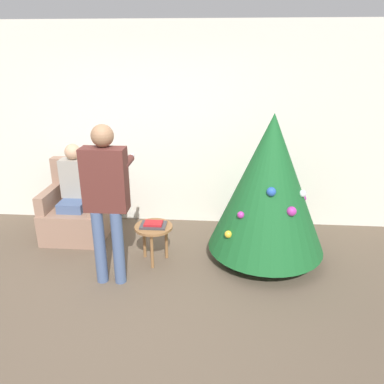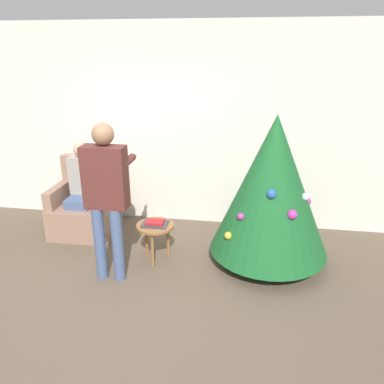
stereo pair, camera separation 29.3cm
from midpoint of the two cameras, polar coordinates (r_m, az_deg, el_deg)
ground_plane at (r=3.74m, az=-8.59°, el=-18.22°), size 14.00×14.00×0.00m
wall_back at (r=5.17m, az=-2.06°, el=9.78°), size 8.00×0.06×2.70m
christmas_tree at (r=4.24m, az=14.06°, el=0.87°), size 1.34×1.34×1.72m
armchair at (r=5.25m, az=-14.32°, el=-2.30°), size 0.78×0.75×0.99m
person_seated at (r=5.10m, az=-14.80°, el=1.04°), size 0.36×0.46×1.23m
person_standing at (r=3.87m, az=-10.85°, el=0.38°), size 0.45×0.57×1.68m
side_stool at (r=4.36m, az=-3.70°, el=-5.79°), size 0.44×0.44×0.45m
laptop at (r=4.33m, az=-3.72°, el=-4.89°), size 0.29×0.22×0.02m
book at (r=4.32m, az=-3.73°, el=-4.63°), size 0.21×0.15×0.02m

